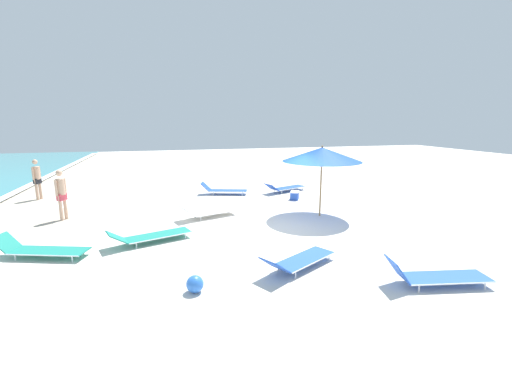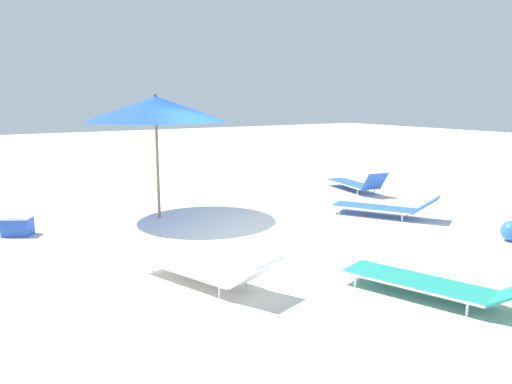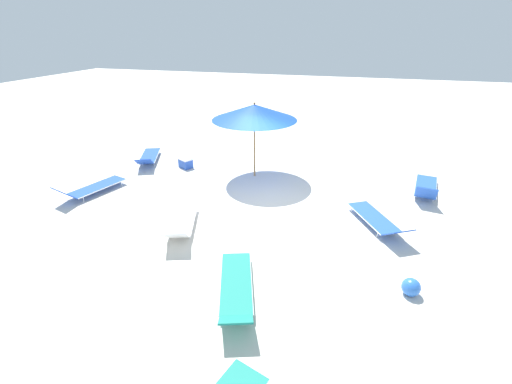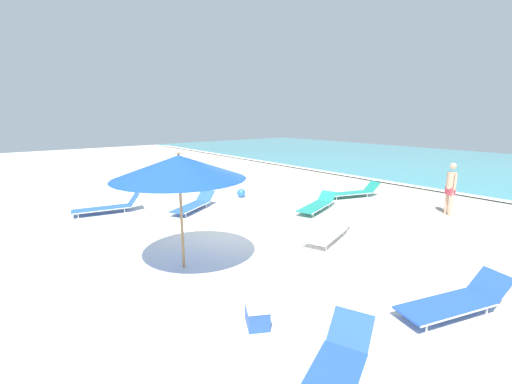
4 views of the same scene
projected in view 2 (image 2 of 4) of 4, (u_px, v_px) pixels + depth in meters
ground_plane at (250, 236)px, 9.32m from camera, size 60.00×60.00×0.16m
beach_umbrella at (156, 109)px, 9.97m from camera, size 2.80×2.80×2.56m
sun_lounger_beside_umbrella at (356, 183)px, 13.28m from camera, size 0.98×2.23×0.63m
sun_lounger_mid_beach_solo at (384, 207)px, 10.42m from camera, size 1.59×2.16×0.52m
sun_lounger_mid_beach_pair_a at (434, 283)px, 6.14m from camera, size 1.30×2.36×0.49m
sun_lounger_mid_beach_pair_b at (210, 269)px, 6.62m from camera, size 1.23×2.17×0.53m
beach_ball at (511, 231)px, 8.65m from camera, size 0.36×0.36×0.36m
cooler_box at (17, 225)px, 9.00m from camera, size 0.61×0.55×0.37m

